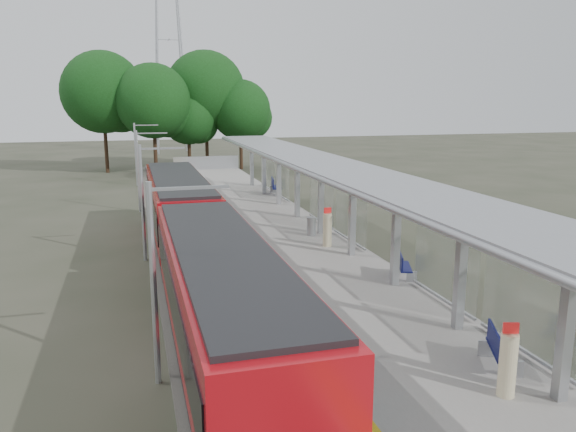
% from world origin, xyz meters
% --- Properties ---
extents(trackbed, '(3.00, 70.00, 0.24)m').
position_xyz_m(trackbed, '(-4.50, 20.00, 0.12)').
color(trackbed, '#59544C').
rests_on(trackbed, ground).
extents(platform, '(6.00, 50.00, 1.00)m').
position_xyz_m(platform, '(0.00, 20.00, 0.50)').
color(platform, gray).
rests_on(platform, ground).
extents(tactile_strip, '(0.60, 50.00, 0.02)m').
position_xyz_m(tactile_strip, '(-2.55, 20.00, 1.01)').
color(tactile_strip, yellow).
rests_on(tactile_strip, platform).
extents(end_fence, '(6.00, 0.10, 1.20)m').
position_xyz_m(end_fence, '(0.00, 44.95, 1.60)').
color(end_fence, '#9EA0A5').
rests_on(end_fence, platform).
extents(train, '(2.74, 27.60, 3.62)m').
position_xyz_m(train, '(-4.50, 14.09, 2.05)').
color(train, black).
rests_on(train, ground).
extents(canopy, '(3.27, 38.00, 3.66)m').
position_xyz_m(canopy, '(1.61, 16.19, 4.20)').
color(canopy, '#9EA0A5').
rests_on(canopy, platform).
extents(pylon, '(8.00, 4.00, 38.00)m').
position_xyz_m(pylon, '(-1.00, 73.00, 19.00)').
color(pylon, '#9EA0A5').
rests_on(pylon, ground).
extents(tree_cluster, '(21.05, 11.29, 12.47)m').
position_xyz_m(tree_cluster, '(-2.49, 52.51, 7.49)').
color(tree_cluster, '#382316').
rests_on(tree_cluster, ground).
extents(catenary_masts, '(2.08, 48.16, 5.40)m').
position_xyz_m(catenary_masts, '(-6.22, 19.00, 2.91)').
color(catenary_masts, '#9EA0A5').
rests_on(catenary_masts, ground).
extents(bench_near, '(1.00, 1.48, 0.98)m').
position_xyz_m(bench_near, '(1.62, 3.66, 1.52)').
color(bench_near, '#0F134F').
rests_on(bench_near, platform).
extents(bench_mid, '(0.89, 1.44, 0.94)m').
position_xyz_m(bench_mid, '(2.62, 10.60, 1.50)').
color(bench_mid, '#0F134F').
rests_on(bench_mid, platform).
extents(bench_far, '(0.82, 1.76, 1.16)m').
position_xyz_m(bench_far, '(2.60, 29.50, 1.61)').
color(bench_far, '#0F134F').
rests_on(bench_far, platform).
extents(info_pillar_near, '(0.38, 0.38, 1.71)m').
position_xyz_m(info_pillar_near, '(0.98, 2.45, 1.74)').
color(info_pillar_near, beige).
rests_on(info_pillar_near, platform).
extents(info_pillar_far, '(0.39, 0.39, 1.74)m').
position_xyz_m(info_pillar_far, '(1.49, 15.60, 1.75)').
color(info_pillar_far, beige).
rests_on(info_pillar_far, platform).
extents(litter_bin, '(0.54, 0.54, 0.88)m').
position_xyz_m(litter_bin, '(1.42, 17.70, 1.44)').
color(litter_bin, '#9EA0A5').
rests_on(litter_bin, platform).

